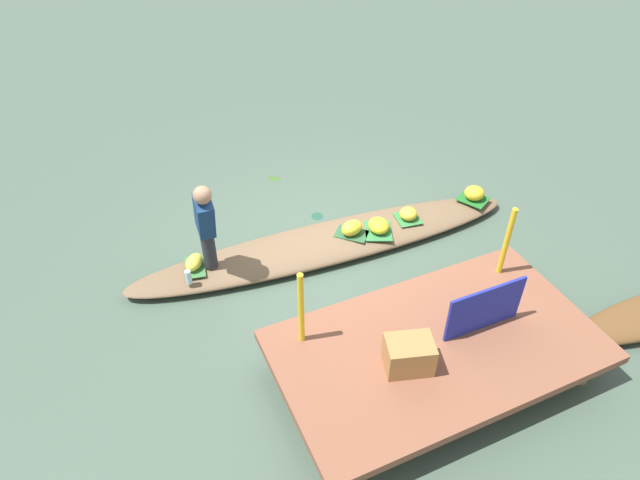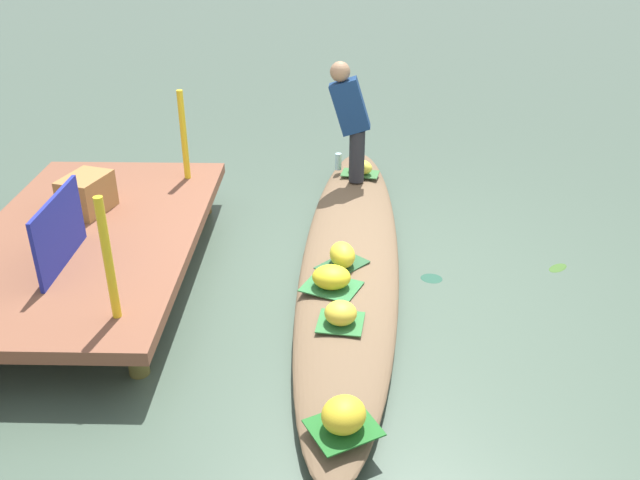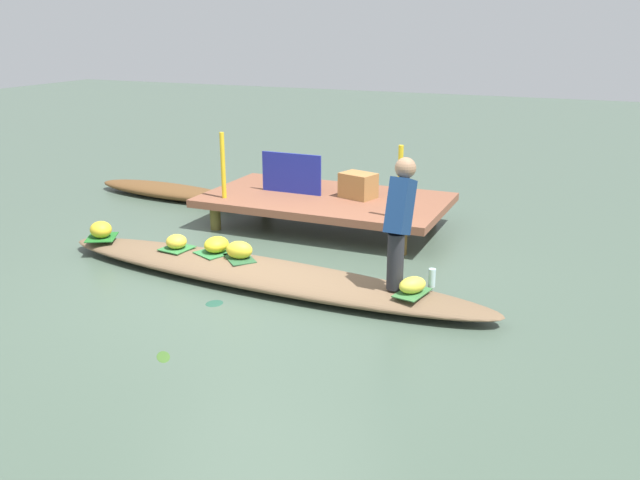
# 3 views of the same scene
# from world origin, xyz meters

# --- Properties ---
(canal_water) EXTENTS (40.00, 40.00, 0.00)m
(canal_water) POSITION_xyz_m (0.00, 0.00, 0.00)
(canal_water) COLOR #435547
(canal_water) RESTS_ON ground
(dock_platform) EXTENTS (3.20, 1.80, 0.41)m
(dock_platform) POSITION_xyz_m (-0.18, 2.18, 0.35)
(dock_platform) COLOR brown
(dock_platform) RESTS_ON ground
(vendor_boat) EXTENTS (5.16, 1.10, 0.20)m
(vendor_boat) POSITION_xyz_m (0.00, 0.00, 0.10)
(vendor_boat) COLOR brown
(vendor_boat) RESTS_ON ground
(moored_boat) EXTENTS (2.71, 0.80, 0.21)m
(moored_boat) POSITION_xyz_m (-3.04, 2.64, 0.10)
(moored_boat) COLOR brown
(moored_boat) RESTS_ON ground
(leaf_mat_0) EXTENTS (0.31, 0.43, 0.01)m
(leaf_mat_0) POSITION_xyz_m (1.69, -0.13, 0.20)
(leaf_mat_0) COLOR #387039
(leaf_mat_0) RESTS_ON vendor_boat
(banana_bunch_0) EXTENTS (0.31, 0.33, 0.16)m
(banana_bunch_0) POSITION_xyz_m (1.69, -0.13, 0.28)
(banana_bunch_0) COLOR yellow
(banana_bunch_0) RESTS_ON vendor_boat
(leaf_mat_1) EXTENTS (0.47, 0.47, 0.01)m
(leaf_mat_1) POSITION_xyz_m (-0.30, 0.07, 0.20)
(leaf_mat_1) COLOR #285632
(leaf_mat_1) RESTS_ON vendor_boat
(banana_bunch_1) EXTENTS (0.32, 0.26, 0.19)m
(banana_bunch_1) POSITION_xyz_m (-0.30, 0.07, 0.30)
(banana_bunch_1) COLOR yellow
(banana_bunch_1) RESTS_ON vendor_boat
(leaf_mat_2) EXTENTS (0.48, 0.52, 0.01)m
(leaf_mat_2) POSITION_xyz_m (-0.63, 0.16, 0.20)
(leaf_mat_2) COLOR #2F733B
(leaf_mat_2) RESTS_ON vendor_boat
(banana_bunch_2) EXTENTS (0.29, 0.32, 0.17)m
(banana_bunch_2) POSITION_xyz_m (-0.63, 0.16, 0.29)
(banana_bunch_2) COLOR yellow
(banana_bunch_2) RESTS_ON vendor_boat
(leaf_mat_3) EXTENTS (0.47, 0.49, 0.01)m
(leaf_mat_3) POSITION_xyz_m (-2.17, 0.08, 0.20)
(leaf_mat_3) COLOR #1F6624
(leaf_mat_3) RESTS_ON vendor_boat
(banana_bunch_3) EXTENTS (0.37, 0.36, 0.20)m
(banana_bunch_3) POSITION_xyz_m (-2.17, 0.08, 0.30)
(banana_bunch_3) COLOR gold
(banana_bunch_3) RESTS_ON vendor_boat
(leaf_mat_4) EXTENTS (0.34, 0.36, 0.01)m
(leaf_mat_4) POSITION_xyz_m (-1.12, 0.09, 0.20)
(leaf_mat_4) COLOR #307439
(leaf_mat_4) RESTS_ON vendor_boat
(banana_bunch_4) EXTENTS (0.30, 0.30, 0.16)m
(banana_bunch_4) POSITION_xyz_m (-1.12, 0.09, 0.28)
(banana_bunch_4) COLOR yellow
(banana_bunch_4) RESTS_ON vendor_boat
(vendor_person) EXTENTS (0.21, 0.43, 1.24)m
(vendor_person) POSITION_xyz_m (1.50, -0.01, 0.90)
(vendor_person) COLOR #28282D
(vendor_person) RESTS_ON vendor_boat
(water_bottle) EXTENTS (0.07, 0.07, 0.18)m
(water_bottle) POSITION_xyz_m (1.81, 0.11, 0.29)
(water_bottle) COLOR silver
(water_bottle) RESTS_ON vendor_boat
(market_banner) EXTENTS (0.87, 0.04, 0.54)m
(market_banner) POSITION_xyz_m (-0.68, 2.18, 0.68)
(market_banner) COLOR navy
(market_banner) RESTS_ON dock_platform
(railing_post_west) EXTENTS (0.06, 0.06, 0.87)m
(railing_post_west) POSITION_xyz_m (-1.38, 1.58, 0.85)
(railing_post_west) COLOR yellow
(railing_post_west) RESTS_ON dock_platform
(railing_post_east) EXTENTS (0.06, 0.06, 0.87)m
(railing_post_east) POSITION_xyz_m (1.02, 1.58, 0.85)
(railing_post_east) COLOR yellow
(railing_post_east) RESTS_ON dock_platform
(produce_crate) EXTENTS (0.51, 0.43, 0.33)m
(produce_crate) POSITION_xyz_m (0.24, 2.30, 0.58)
(produce_crate) COLOR #A2703D
(produce_crate) RESTS_ON dock_platform
(drifting_plant_0) EXTENTS (0.20, 0.21, 0.01)m
(drifting_plant_0) POSITION_xyz_m (-0.15, -0.69, 0.00)
(drifting_plant_0) COLOR #1F4937
(drifting_plant_0) RESTS_ON ground
(drifting_plant_1) EXTENTS (0.22, 0.23, 0.01)m
(drifting_plant_1) POSITION_xyz_m (0.05, -1.81, 0.00)
(drifting_plant_1) COLOR #375C21
(drifting_plant_1) RESTS_ON ground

